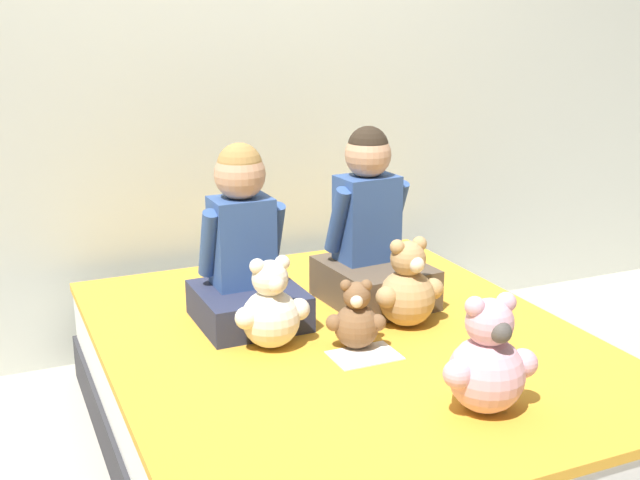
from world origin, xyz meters
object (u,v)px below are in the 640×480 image
object	(u,v)px
child_on_right	(371,238)
teddy_bear_held_by_left_child	(271,309)
teddy_bear_at_foot_of_bed	(487,363)
bed	(344,393)
child_on_left	(244,252)
sign_card	(365,355)
teddy_bear_between_children	(356,319)
teddy_bear_held_by_right_child	(407,289)

from	to	relation	value
child_on_right	teddy_bear_held_by_left_child	bearing A→B (deg)	-157.19
child_on_right	teddy_bear_at_foot_of_bed	world-z (taller)	child_on_right
child_on_right	teddy_bear_held_by_left_child	size ratio (longest dim) A/B	2.15
teddy_bear_held_by_left_child	teddy_bear_at_foot_of_bed	bearing A→B (deg)	-59.91
child_on_right	bed	bearing A→B (deg)	-134.72
bed	child_on_left	bearing A→B (deg)	131.01
teddy_bear_held_by_left_child	sign_card	world-z (taller)	teddy_bear_held_by_left_child
child_on_left	teddy_bear_at_foot_of_bed	xyz separation A→B (m)	(0.38, -0.88, -0.11)
bed	teddy_bear_between_children	distance (m)	0.31
child_on_left	sign_card	world-z (taller)	child_on_left
child_on_left	teddy_bear_held_by_left_child	size ratio (longest dim) A/B	2.06
teddy_bear_at_foot_of_bed	sign_card	world-z (taller)	teddy_bear_at_foot_of_bed
child_on_left	teddy_bear_at_foot_of_bed	bearing A→B (deg)	-67.30
teddy_bear_held_by_left_child	teddy_bear_between_children	world-z (taller)	teddy_bear_held_by_left_child
teddy_bear_held_by_left_child	teddy_bear_between_children	xyz separation A→B (m)	(0.24, -0.12, -0.03)
sign_card	bed	bearing A→B (deg)	87.51
child_on_left	teddy_bear_at_foot_of_bed	distance (m)	0.97
child_on_right	teddy_bear_between_children	bearing A→B (deg)	-127.85
teddy_bear_between_children	teddy_bear_at_foot_of_bed	size ratio (longest dim) A/B	0.69
teddy_bear_between_children	sign_card	distance (m)	0.12
teddy_bear_between_children	teddy_bear_at_foot_of_bed	xyz separation A→B (m)	(0.14, -0.51, 0.04)
teddy_bear_held_by_right_child	teddy_bear_at_foot_of_bed	world-z (taller)	teddy_bear_at_foot_of_bed
child_on_left	child_on_right	size ratio (longest dim) A/B	0.96
child_on_right	teddy_bear_at_foot_of_bed	bearing A→B (deg)	-101.30
teddy_bear_held_by_left_child	teddy_bear_between_children	distance (m)	0.27
child_on_right	teddy_bear_held_by_right_child	distance (m)	0.29
teddy_bear_held_by_left_child	teddy_bear_at_foot_of_bed	xyz separation A→B (m)	(0.38, -0.63, 0.01)
teddy_bear_held_by_right_child	teddy_bear_between_children	distance (m)	0.27
child_on_right	teddy_bear_between_children	distance (m)	0.46
child_on_right	teddy_bear_held_by_right_child	bearing A→B (deg)	-94.10
teddy_bear_held_by_right_child	bed	bearing A→B (deg)	-179.41
bed	teddy_bear_held_by_right_child	bearing A→B (deg)	3.12
bed	teddy_bear_held_by_left_child	bearing A→B (deg)	172.79
bed	teddy_bear_at_foot_of_bed	world-z (taller)	teddy_bear_at_foot_of_bed
bed	teddy_bear_between_children	world-z (taller)	teddy_bear_between_children
teddy_bear_held_by_right_child	child_on_right	bearing A→B (deg)	87.99
teddy_bear_held_by_left_child	teddy_bear_held_by_right_child	xyz separation A→B (m)	(0.49, -0.02, 0.00)
child_on_left	teddy_bear_between_children	xyz separation A→B (m)	(0.24, -0.37, -0.15)
teddy_bear_held_by_left_child	child_on_left	bearing A→B (deg)	88.96
child_on_left	teddy_bear_held_by_right_child	xyz separation A→B (m)	(0.49, -0.27, -0.12)
teddy_bear_held_by_left_child	sign_card	size ratio (longest dim) A/B	1.43
teddy_bear_between_children	child_on_left	bearing A→B (deg)	146.42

